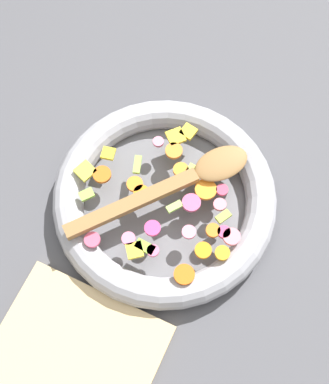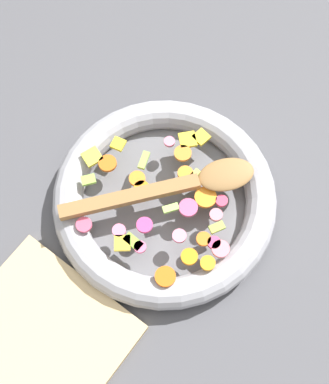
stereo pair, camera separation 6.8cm
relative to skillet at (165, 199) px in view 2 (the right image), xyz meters
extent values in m
plane|color=#4C4C51|center=(0.00, 0.00, -0.02)|extent=(4.00, 4.00, 0.00)
cylinder|color=slate|center=(0.00, 0.00, -0.02)|extent=(0.31, 0.31, 0.01)
torus|color=#9E9EA5|center=(0.00, 0.00, 0.00)|extent=(0.36, 0.36, 0.05)
cylinder|color=orange|center=(-0.09, 0.06, 0.03)|extent=(0.03, 0.03, 0.01)
cylinder|color=orange|center=(-0.09, 0.03, 0.03)|extent=(0.03, 0.03, 0.01)
cylinder|color=orange|center=(-0.12, 0.05, 0.03)|extent=(0.03, 0.03, 0.01)
cylinder|color=orange|center=(0.05, 0.01, 0.03)|extent=(0.03, 0.03, 0.01)
cylinder|color=orange|center=(0.10, 0.02, 0.03)|extent=(0.04, 0.04, 0.01)
cylinder|color=orange|center=(-0.08, 0.11, 0.03)|extent=(0.03, 0.03, 0.01)
cylinder|color=orange|center=(-0.01, -0.04, 0.03)|extent=(0.04, 0.04, 0.01)
cylinder|color=orange|center=(0.03, 0.02, 0.03)|extent=(0.04, 0.04, 0.01)
cylinder|color=orange|center=(-0.06, -0.03, 0.03)|extent=(0.05, 0.05, 0.01)
cylinder|color=orange|center=(0.02, -0.07, 0.03)|extent=(0.04, 0.04, 0.01)
cube|color=#A0BE44|center=(-0.10, 0.00, 0.03)|extent=(0.02, 0.03, 0.01)
cube|color=#B8CB4F|center=(-0.02, -0.05, 0.03)|extent=(0.02, 0.03, 0.01)
cube|color=#91BF4D|center=(0.06, -0.02, 0.03)|extent=(0.02, 0.03, 0.01)
cube|color=#92C74A|center=(0.11, 0.06, 0.03)|extent=(0.03, 0.03, 0.01)
cube|color=#86BA3A|center=(-0.01, 0.10, 0.03)|extent=(0.03, 0.02, 0.01)
cube|color=#A5D760|center=(-0.02, 0.02, 0.03)|extent=(0.02, 0.03, 0.01)
cylinder|color=#E2506F|center=(0.07, 0.12, 0.03)|extent=(0.03, 0.03, 0.01)
cylinder|color=#E27684|center=(-0.09, -0.02, 0.03)|extent=(0.02, 0.02, 0.01)
cylinder|color=#CE3D5B|center=(-0.08, -0.04, 0.03)|extent=(0.03, 0.03, 0.01)
cylinder|color=#E44081|center=(-0.01, 0.06, 0.03)|extent=(0.04, 0.04, 0.01)
cylinder|color=pink|center=(0.02, 0.09, 0.03)|extent=(0.03, 0.03, 0.01)
cylinder|color=#EC648C|center=(-0.03, 0.10, 0.03)|extent=(0.03, 0.03, 0.01)
cylinder|color=#EC7583|center=(-0.12, 0.02, 0.03)|extent=(0.04, 0.04, 0.01)
cylinder|color=#D8527F|center=(-0.05, 0.00, 0.03)|extent=(0.04, 0.04, 0.01)
cylinder|color=pink|center=(-0.06, 0.05, 0.03)|extent=(0.02, 0.02, 0.01)
cylinder|color=#DA4171|center=(-0.11, 0.02, 0.03)|extent=(0.02, 0.02, 0.01)
cylinder|color=pink|center=(0.05, -0.08, 0.03)|extent=(0.02, 0.02, 0.01)
cube|color=yellow|center=(0.13, 0.02, 0.03)|extent=(0.04, 0.04, 0.01)
cube|color=yellow|center=(0.00, 0.11, 0.03)|extent=(0.03, 0.03, 0.01)
cube|color=yellow|center=(0.11, -0.02, 0.03)|extent=(0.02, 0.02, 0.01)
cube|color=gold|center=(0.01, -0.11, 0.03)|extent=(0.03, 0.03, 0.01)
cube|color=yellow|center=(0.02, -0.10, 0.03)|extent=(0.04, 0.04, 0.01)
cube|color=olive|center=(0.04, 0.04, 0.04)|extent=(0.16, 0.19, 0.01)
ellipsoid|color=olive|center=(-0.06, -0.08, 0.04)|extent=(0.10, 0.11, 0.01)
cube|color=tan|center=(0.02, 0.29, -0.01)|extent=(0.24, 0.22, 0.02)
camera|label=1|loc=(-0.14, 0.30, 0.81)|focal=50.00mm
camera|label=2|loc=(-0.20, 0.26, 0.81)|focal=50.00mm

